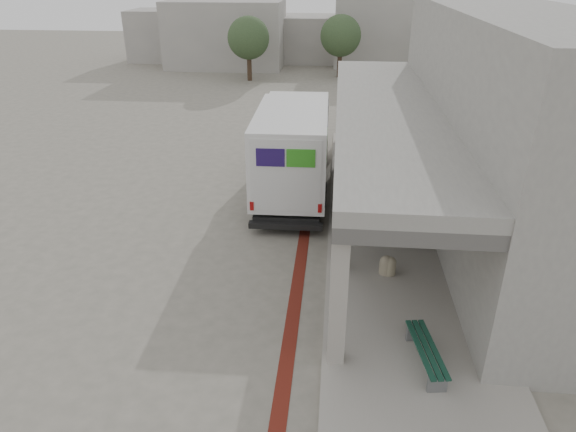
# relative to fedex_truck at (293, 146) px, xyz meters

# --- Properties ---
(ground) EXTENTS (120.00, 120.00, 0.00)m
(ground) POSITION_rel_fedex_truck_xyz_m (-0.30, -6.37, -1.85)
(ground) COLOR #6A675B
(ground) RESTS_ON ground
(bike_lane_stripe) EXTENTS (0.35, 40.00, 0.01)m
(bike_lane_stripe) POSITION_rel_fedex_truck_xyz_m (0.70, -4.37, -1.84)
(bike_lane_stripe) COLOR #5F1B13
(bike_lane_stripe) RESTS_ON ground
(sidewalk) EXTENTS (4.40, 28.00, 0.12)m
(sidewalk) POSITION_rel_fedex_truck_xyz_m (3.70, -6.37, -1.79)
(sidewalk) COLOR gray
(sidewalk) RESTS_ON ground
(transit_building) EXTENTS (7.60, 17.00, 7.00)m
(transit_building) POSITION_rel_fedex_truck_xyz_m (6.53, -1.87, 1.55)
(transit_building) COLOR gray
(transit_building) RESTS_ON ground
(distant_backdrop) EXTENTS (28.00, 10.00, 6.50)m
(distant_backdrop) POSITION_rel_fedex_truck_xyz_m (-3.14, 29.52, 0.86)
(distant_backdrop) COLOR gray
(distant_backdrop) RESTS_ON ground
(tree_left) EXTENTS (3.20, 3.20, 4.80)m
(tree_left) POSITION_rel_fedex_truck_xyz_m (-5.30, 21.63, 1.33)
(tree_left) COLOR #38281C
(tree_left) RESTS_ON ground
(tree_mid) EXTENTS (3.20, 3.20, 4.80)m
(tree_mid) POSITION_rel_fedex_truck_xyz_m (1.70, 23.63, 1.33)
(tree_mid) COLOR #38281C
(tree_mid) RESTS_ON ground
(tree_right) EXTENTS (3.20, 3.20, 4.80)m
(tree_right) POSITION_rel_fedex_truck_xyz_m (9.70, 22.63, 1.33)
(tree_right) COLOR #38281C
(tree_right) RESTS_ON ground
(fedex_truck) EXTENTS (2.70, 8.19, 3.47)m
(fedex_truck) POSITION_rel_fedex_truck_xyz_m (0.00, 0.00, 0.00)
(fedex_truck) COLOR black
(fedex_truck) RESTS_ON ground
(bench) EXTENTS (0.72, 2.01, 0.46)m
(bench) POSITION_rel_fedex_truck_xyz_m (3.80, -9.86, -1.40)
(bench) COLOR slate
(bench) RESTS_ON sidewalk
(bollard_near) EXTENTS (0.38, 0.38, 0.57)m
(bollard_near) POSITION_rel_fedex_truck_xyz_m (3.21, -6.12, -1.44)
(bollard_near) COLOR gray
(bollard_near) RESTS_ON sidewalk
(bollard_far) EXTENTS (0.37, 0.37, 0.55)m
(bollard_far) POSITION_rel_fedex_truck_xyz_m (3.31, -6.14, -1.45)
(bollard_far) COLOR gray
(bollard_far) RESTS_ON sidewalk
(utility_cabinet) EXTENTS (0.48, 0.61, 0.95)m
(utility_cabinet) POSITION_rel_fedex_truck_xyz_m (4.70, -3.01, -1.25)
(utility_cabinet) COLOR slate
(utility_cabinet) RESTS_ON sidewalk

